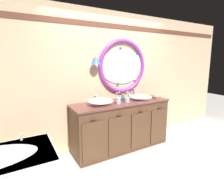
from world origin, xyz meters
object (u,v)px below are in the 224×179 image
at_px(sink_basin_left, 100,101).
at_px(toothbrush_holder_left, 118,100).
at_px(soap_dispenser, 123,97).
at_px(toothbrush_holder_right, 127,99).
at_px(sink_basin_right, 141,97).
at_px(folded_hand_towel, 156,97).

xyz_separation_m(sink_basin_left, toothbrush_holder_left, (0.32, -0.07, -0.01)).
bearing_deg(soap_dispenser, sink_basin_left, -170.50).
bearing_deg(toothbrush_holder_right, toothbrush_holder_left, -176.11).
height_order(sink_basin_right, toothbrush_holder_left, toothbrush_holder_left).
bearing_deg(sink_basin_left, toothbrush_holder_right, -6.14).
height_order(toothbrush_holder_left, folded_hand_towel, toothbrush_holder_left).
relative_size(sink_basin_right, toothbrush_holder_right, 2.12).
xyz_separation_m(sink_basin_left, toothbrush_holder_right, (0.53, -0.06, -0.02)).
xyz_separation_m(sink_basin_right, toothbrush_holder_right, (-0.36, -0.06, -0.00)).
height_order(sink_basin_left, toothbrush_holder_left, toothbrush_holder_left).
distance_m(soap_dispenser, folded_hand_towel, 0.73).
height_order(toothbrush_holder_right, folded_hand_towel, toothbrush_holder_right).
height_order(sink_basin_left, sink_basin_right, sink_basin_left).
height_order(toothbrush_holder_left, soap_dispenser, toothbrush_holder_left).
bearing_deg(toothbrush_holder_left, sink_basin_left, 167.53).
distance_m(sink_basin_left, toothbrush_holder_right, 0.53).
bearing_deg(folded_hand_towel, toothbrush_holder_right, 178.58).
distance_m(sink_basin_right, toothbrush_holder_left, 0.57).
xyz_separation_m(sink_basin_left, sink_basin_right, (0.89, 0.00, -0.01)).
relative_size(soap_dispenser, folded_hand_towel, 0.99).
bearing_deg(toothbrush_holder_right, sink_basin_right, 8.89).
xyz_separation_m(sink_basin_left, soap_dispenser, (0.52, 0.09, -0.01)).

